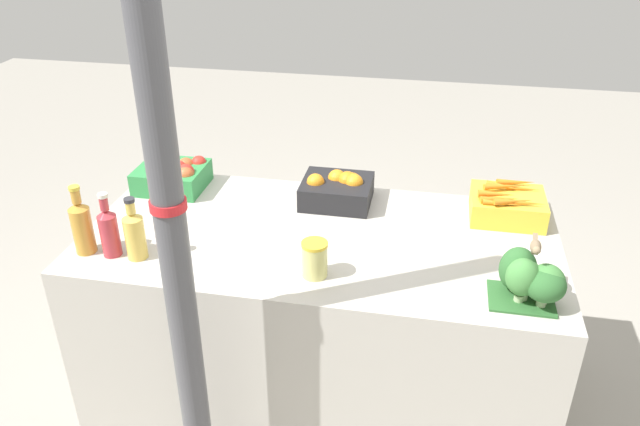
% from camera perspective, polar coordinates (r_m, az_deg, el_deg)
% --- Properties ---
extents(ground_plane, '(10.00, 10.00, 0.00)m').
position_cam_1_polar(ground_plane, '(3.01, 0.00, -15.53)').
color(ground_plane, gray).
extents(market_table, '(1.89, 0.93, 0.82)m').
position_cam_1_polar(market_table, '(2.74, 0.00, -9.39)').
color(market_table, '#B7B2A8').
rests_on(market_table, ground_plane).
extents(support_pole, '(0.11, 0.11, 2.28)m').
position_cam_1_polar(support_pole, '(1.91, -13.34, -2.22)').
color(support_pole, '#4C4C51').
rests_on(support_pole, ground_plane).
extents(apple_crate, '(0.30, 0.26, 0.14)m').
position_cam_1_polar(apple_crate, '(2.93, -13.11, 3.37)').
color(apple_crate, '#2D8442').
rests_on(apple_crate, market_table).
extents(orange_crate, '(0.30, 0.26, 0.14)m').
position_cam_1_polar(orange_crate, '(2.73, 1.62, 2.23)').
color(orange_crate, black).
rests_on(orange_crate, market_table).
extents(carrot_crate, '(0.30, 0.26, 0.14)m').
position_cam_1_polar(carrot_crate, '(2.72, 16.75, 0.73)').
color(carrot_crate, gold).
rests_on(carrot_crate, market_table).
extents(broccoli_pile, '(0.24, 0.20, 0.18)m').
position_cam_1_polar(broccoli_pile, '(2.21, 18.75, -5.73)').
color(broccoli_pile, '#2D602D').
rests_on(broccoli_pile, market_table).
extents(juice_bottle_amber, '(0.08, 0.08, 0.28)m').
position_cam_1_polar(juice_bottle_amber, '(2.51, -20.95, -1.06)').
color(juice_bottle_amber, gold).
rests_on(juice_bottle_amber, market_table).
extents(juice_bottle_ruby, '(0.07, 0.07, 0.26)m').
position_cam_1_polar(juice_bottle_ruby, '(2.46, -18.74, -1.51)').
color(juice_bottle_ruby, '#B2333D').
rests_on(juice_bottle_ruby, market_table).
extents(juice_bottle_golden, '(0.08, 0.08, 0.25)m').
position_cam_1_polar(juice_bottle_golden, '(2.42, -16.59, -1.81)').
color(juice_bottle_golden, gold).
rests_on(juice_bottle_golden, market_table).
extents(pickle_jar, '(0.10, 0.10, 0.14)m').
position_cam_1_polar(pickle_jar, '(2.23, -0.49, -4.22)').
color(pickle_jar, '#D1CC75').
rests_on(pickle_jar, market_table).
extents(sparrow_bird, '(0.04, 0.14, 0.05)m').
position_cam_1_polar(sparrow_bird, '(2.16, 19.13, -2.96)').
color(sparrow_bird, '#4C3D2D').
rests_on(sparrow_bird, broccoli_pile).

